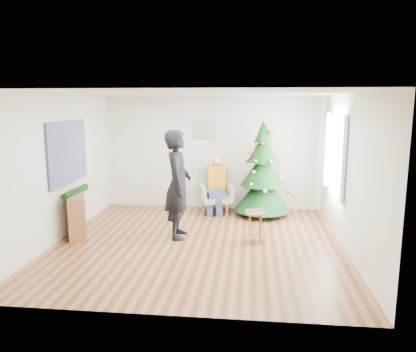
# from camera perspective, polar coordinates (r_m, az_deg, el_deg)

# --- Properties ---
(floor) EXTENTS (5.00, 5.00, 0.00)m
(floor) POSITION_cam_1_polar(r_m,az_deg,el_deg) (7.27, -1.32, -9.40)
(floor) COLOR brown
(floor) RESTS_ON ground
(ceiling) EXTENTS (5.00, 5.00, 0.00)m
(ceiling) POSITION_cam_1_polar(r_m,az_deg,el_deg) (6.85, -1.41, 11.55)
(ceiling) COLOR white
(ceiling) RESTS_ON wall_back
(wall_back) EXTENTS (5.00, 0.00, 5.00)m
(wall_back) POSITION_cam_1_polar(r_m,az_deg,el_deg) (9.40, 0.66, 3.27)
(wall_back) COLOR silver
(wall_back) RESTS_ON floor
(wall_front) EXTENTS (5.00, 0.00, 5.00)m
(wall_front) POSITION_cam_1_polar(r_m,az_deg,el_deg) (4.53, -5.56, -4.46)
(wall_front) COLOR silver
(wall_front) RESTS_ON floor
(wall_left) EXTENTS (0.00, 5.00, 5.00)m
(wall_left) POSITION_cam_1_polar(r_m,az_deg,el_deg) (7.68, -20.19, 1.05)
(wall_left) COLOR silver
(wall_left) RESTS_ON floor
(wall_right) EXTENTS (0.00, 5.00, 5.00)m
(wall_right) POSITION_cam_1_polar(r_m,az_deg,el_deg) (7.06, 19.18, 0.35)
(wall_right) COLOR silver
(wall_right) RESTS_ON floor
(window_panel) EXTENTS (0.04, 1.30, 1.40)m
(window_panel) POSITION_cam_1_polar(r_m,az_deg,el_deg) (8.00, 17.49, 3.00)
(window_panel) COLOR white
(window_panel) RESTS_ON wall_right
(curtains) EXTENTS (0.05, 1.75, 1.50)m
(curtains) POSITION_cam_1_polar(r_m,az_deg,el_deg) (7.99, 17.28, 3.01)
(curtains) COLOR white
(curtains) RESTS_ON wall_right
(christmas_tree) EXTENTS (1.21, 1.21, 2.18)m
(christmas_tree) POSITION_cam_1_polar(r_m,az_deg,el_deg) (8.86, 7.69, 0.67)
(christmas_tree) COLOR #3F2816
(christmas_tree) RESTS_ON floor
(stool) EXTENTS (0.37, 0.37, 0.56)m
(stool) POSITION_cam_1_polar(r_m,az_deg,el_deg) (7.28, 6.64, -7.05)
(stool) COLOR brown
(stool) RESTS_ON floor
(laptop) EXTENTS (0.33, 0.24, 0.02)m
(laptop) POSITION_cam_1_polar(r_m,az_deg,el_deg) (7.20, 6.69, -4.88)
(laptop) COLOR silver
(laptop) RESTS_ON stool
(armchair) EXTENTS (0.84, 0.82, 0.97)m
(armchair) POSITION_cam_1_polar(r_m,az_deg,el_deg) (9.12, 1.01, -2.97)
(armchair) COLOR gray
(armchair) RESTS_ON floor
(seated_person) EXTENTS (0.48, 0.63, 1.28)m
(seated_person) POSITION_cam_1_polar(r_m,az_deg,el_deg) (9.01, 1.12, -1.22)
(seated_person) COLOR navy
(seated_person) RESTS_ON armchair
(standing_man) EXTENTS (0.54, 0.76, 1.98)m
(standing_man) POSITION_cam_1_polar(r_m,az_deg,el_deg) (7.36, -4.25, -1.19)
(standing_man) COLOR black
(standing_man) RESTS_ON floor
(game_controller) EXTENTS (0.05, 0.13, 0.04)m
(game_controller) POSITION_cam_1_polar(r_m,az_deg,el_deg) (7.23, -2.68, 1.28)
(game_controller) COLOR white
(game_controller) RESTS_ON standing_man
(console) EXTENTS (0.69, 1.03, 0.80)m
(console) POSITION_cam_1_polar(r_m,az_deg,el_deg) (7.99, -17.99, -5.09)
(console) COLOR brown
(console) RESTS_ON floor
(garland) EXTENTS (0.14, 0.90, 0.14)m
(garland) POSITION_cam_1_polar(r_m,az_deg,el_deg) (7.89, -18.16, -2.15)
(garland) COLOR black
(garland) RESTS_ON console
(tapestry) EXTENTS (0.03, 1.50, 1.15)m
(tapestry) POSITION_cam_1_polar(r_m,az_deg,el_deg) (7.90, -19.08, 3.19)
(tapestry) COLOR black
(tapestry) RESTS_ON wall_left
(framed_picture) EXTENTS (0.52, 0.05, 0.42)m
(framed_picture) POSITION_cam_1_polar(r_m,az_deg,el_deg) (9.33, -0.59, 6.61)
(framed_picture) COLOR tan
(framed_picture) RESTS_ON wall_back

